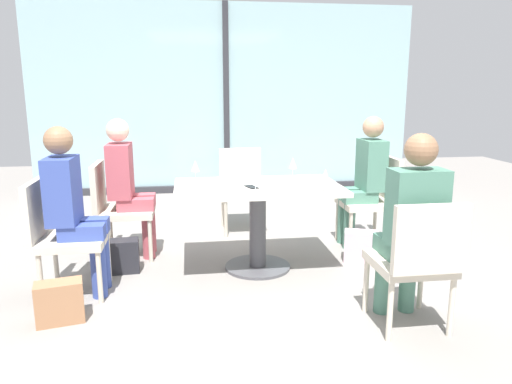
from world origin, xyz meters
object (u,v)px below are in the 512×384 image
(handbag_0, at_px, (60,302))
(wine_glass_0, at_px, (325,176))
(person_far_left, at_px, (128,181))
(person_front_right, at_px, (411,221))
(dining_table_main, at_px, (258,206))
(chair_far_left, at_px, (117,204))
(chair_far_right, at_px, (374,195))
(chair_front_right, at_px, (417,257))
(person_side_end, at_px, (73,203))
(chair_near_window, at_px, (242,184))
(cell_phone_on_table, at_px, (251,187))
(wine_glass_4, at_px, (293,164))
(wine_glass_1, at_px, (256,176))
(wine_glass_3, at_px, (225,170))
(wine_glass_2, at_px, (195,167))
(handbag_1, at_px, (121,256))
(coffee_cup, at_px, (202,190))
(person_far_right, at_px, (365,175))
(handbag_2, at_px, (361,246))
(chair_side_end, at_px, (59,231))

(handbag_0, bearing_deg, wine_glass_0, -0.19)
(person_far_left, distance_m, person_front_right, 2.50)
(dining_table_main, bearing_deg, chair_far_left, 158.64)
(chair_far_right, bearing_deg, dining_table_main, -158.64)
(chair_front_right, relative_size, person_side_end, 0.69)
(handbag_0, bearing_deg, chair_front_right, -23.66)
(chair_near_window, distance_m, cell_phone_on_table, 1.32)
(wine_glass_0, xyz_separation_m, wine_glass_4, (-0.12, 0.61, 0.00))
(chair_near_window, distance_m, wine_glass_1, 1.56)
(person_side_end, xyz_separation_m, wine_glass_3, (1.14, 0.35, 0.16))
(handbag_0, bearing_deg, wine_glass_2, 34.60)
(chair_near_window, height_order, handbag_0, chair_near_window)
(dining_table_main, xyz_separation_m, handbag_1, (-1.15, 0.07, -0.41))
(chair_front_right, xyz_separation_m, coffee_cup, (-1.29, 0.88, 0.28))
(wine_glass_2, relative_size, cell_phone_on_table, 1.28)
(chair_far_left, bearing_deg, cell_phone_on_table, -25.76)
(person_front_right, xyz_separation_m, handbag_0, (-2.26, 0.33, -0.56))
(dining_table_main, xyz_separation_m, wine_glass_0, (0.47, -0.35, 0.31))
(chair_near_window, xyz_separation_m, handbag_0, (-1.43, -1.99, -0.36))
(person_far_right, distance_m, handbag_0, 2.89)
(chair_far_right, bearing_deg, handbag_1, -170.26)
(chair_far_left, relative_size, person_far_left, 0.69)
(chair_near_window, height_order, handbag_1, chair_near_window)
(handbag_1, distance_m, handbag_2, 2.09)
(coffee_cup, bearing_deg, wine_glass_3, 62.13)
(chair_near_window, xyz_separation_m, handbag_2, (0.94, -1.18, -0.36))
(person_side_end, distance_m, wine_glass_4, 1.86)
(wine_glass_2, distance_m, cell_phone_on_table, 0.56)
(handbag_2, bearing_deg, wine_glass_3, -161.13)
(handbag_2, bearing_deg, chair_far_right, 77.11)
(person_far_left, bearing_deg, chair_side_end, -117.17)
(cell_phone_on_table, bearing_deg, wine_glass_2, 126.64)
(chair_far_right, bearing_deg, chair_front_right, -103.26)
(wine_glass_0, distance_m, wine_glass_2, 1.14)
(person_side_end, height_order, handbag_0, person_side_end)
(handbag_0, bearing_deg, coffee_cup, 11.80)
(person_far_left, relative_size, person_front_right, 1.00)
(chair_front_right, distance_m, person_far_right, 1.73)
(wine_glass_3, distance_m, coffee_cup, 0.43)
(dining_table_main, bearing_deg, handbag_1, 176.52)
(wine_glass_4, bearing_deg, wine_glass_3, -160.71)
(wine_glass_2, height_order, coffee_cup, wine_glass_2)
(chair_far_left, bearing_deg, handbag_0, -99.69)
(chair_side_end, xyz_separation_m, handbag_0, (0.09, -0.46, -0.36))
(chair_far_right, height_order, coffee_cup, chair_far_right)
(chair_far_left, relative_size, wine_glass_2, 4.70)
(person_front_right, height_order, wine_glass_2, person_front_right)
(person_front_right, bearing_deg, wine_glass_0, 114.79)
(chair_near_window, height_order, wine_glass_0, wine_glass_0)
(chair_front_right, bearing_deg, cell_phone_on_table, 128.06)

